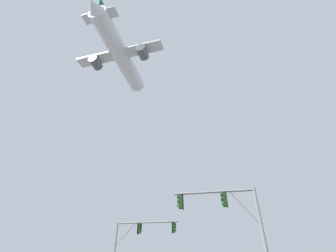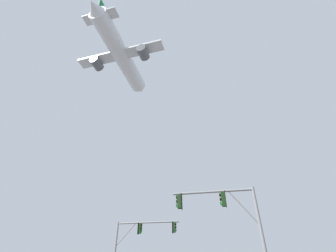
# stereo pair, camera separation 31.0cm
# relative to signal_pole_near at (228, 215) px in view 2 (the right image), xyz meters

# --- Properties ---
(signal_pole_near) EXTENTS (5.27, 1.24, 6.59)m
(signal_pole_near) POSITION_rel_signal_pole_near_xyz_m (0.00, 0.00, 0.00)
(signal_pole_near) COLOR gray
(signal_pole_near) RESTS_ON ground
(signal_pole_far) EXTENTS (6.21, 1.26, 6.30)m
(signal_pole_far) POSITION_rel_signal_pole_near_xyz_m (-6.76, 9.25, -0.15)
(signal_pole_far) COLOR gray
(signal_pole_far) RESTS_ON ground
(airplane) EXTENTS (18.43, 23.87, 6.56)m
(airplane) POSITION_rel_signal_pole_near_xyz_m (-13.68, 17.22, 35.54)
(airplane) COLOR white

